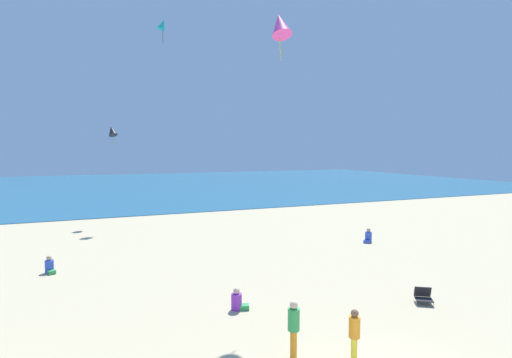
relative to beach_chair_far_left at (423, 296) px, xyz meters
name	(u,v)px	position (x,y,z in m)	size (l,w,h in m)	color
ground_plane	(235,275)	(-5.16, 5.56, -0.26)	(120.00, 120.00, 0.00)	#C6B58C
ocean_water	(131,185)	(-5.16, 53.24, -0.23)	(120.00, 60.00, 0.05)	#236084
beach_chair_far_left	(423,296)	(0.00, 0.00, 0.00)	(0.80, 0.80, 0.56)	black
person_1	(368,237)	(4.26, 8.43, 0.05)	(0.74, 0.66, 0.83)	blue
person_2	(50,266)	(-12.67, 9.08, 0.03)	(0.53, 0.69, 0.78)	blue
person_3	(294,326)	(-6.09, -1.59, 0.64)	(0.38, 0.38, 1.56)	orange
person_5	(354,333)	(-4.79, -2.42, 0.58)	(0.40, 0.40, 1.44)	yellow
person_6	(238,301)	(-6.33, 2.01, 0.03)	(0.68, 0.48, 0.77)	purple
kite_magenta	(280,25)	(-3.83, 3.91, 10.12)	(0.83, 1.11, 1.96)	#DB3DA8
kite_teal	(163,24)	(-5.05, 23.52, 15.59)	(0.97, 0.72, 2.06)	#1EADAD
kite_black	(112,131)	(-9.29, 21.62, 6.69)	(0.98, 1.11, 1.67)	black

